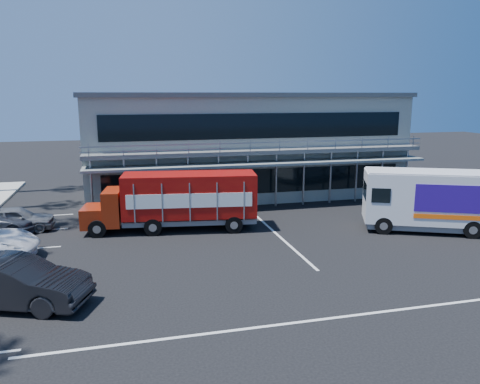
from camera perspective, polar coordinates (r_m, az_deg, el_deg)
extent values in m
plane|color=black|center=(21.04, 2.25, -8.16)|extent=(120.00, 120.00, 0.00)
cube|color=gray|center=(35.23, 0.08, 5.81)|extent=(22.00, 10.00, 7.00)
cube|color=#515454|center=(35.03, 0.08, 11.76)|extent=(22.40, 10.40, 0.30)
cube|color=#515454|center=(29.86, 2.74, 4.91)|extent=(22.00, 1.20, 0.25)
cube|color=gray|center=(29.28, 3.06, 5.75)|extent=(22.00, 0.08, 0.90)
cube|color=slate|center=(29.66, 2.89, 3.50)|extent=(22.00, 1.80, 0.15)
cube|color=black|center=(30.71, 2.39, 1.33)|extent=(20.00, 0.06, 1.60)
cube|color=black|center=(30.26, 2.45, 8.05)|extent=(20.00, 0.06, 1.60)
cube|color=maroon|center=(25.87, -17.25, -2.84)|extent=(1.49, 2.12, 1.05)
cube|color=maroon|center=(25.59, -15.20, -1.76)|extent=(1.17, 2.29, 1.84)
cube|color=black|center=(25.47, -15.26, -0.61)|extent=(0.30, 1.85, 0.61)
cube|color=#9A1009|center=(25.15, -6.16, -0.32)|extent=(7.24, 3.13, 2.28)
cube|color=slate|center=(25.46, -6.09, -3.30)|extent=(7.20, 2.80, 0.26)
cube|color=white|center=(24.09, -6.14, -1.07)|extent=(6.39, 0.91, 0.74)
cube|color=white|center=(26.25, -6.17, 0.00)|extent=(6.39, 0.91, 0.74)
cylinder|color=black|center=(25.01, -17.00, -4.32)|extent=(0.94, 0.40, 0.91)
cylinder|color=black|center=(26.84, -16.27, -3.18)|extent=(0.94, 0.40, 0.91)
cylinder|color=black|center=(24.64, -10.57, -4.23)|extent=(0.94, 0.40, 0.91)
cylinder|color=black|center=(26.49, -10.28, -3.09)|extent=(0.94, 0.40, 0.91)
cylinder|color=black|center=(24.67, -0.76, -4.01)|extent=(0.94, 0.40, 0.91)
cylinder|color=black|center=(26.52, -1.17, -2.88)|extent=(0.94, 0.40, 0.91)
cube|color=silver|center=(26.68, 22.06, -0.59)|extent=(6.98, 4.79, 2.65)
cube|color=slate|center=(27.02, 21.82, -3.64)|extent=(6.65, 4.47, 0.33)
cube|color=black|center=(26.12, 15.03, 0.26)|extent=(0.82, 1.73, 0.90)
cube|color=silver|center=(26.45, 22.29, 2.28)|extent=(6.84, 4.69, 0.08)
cube|color=#290D7D|center=(25.73, 24.26, -0.78)|extent=(3.13, 1.42, 1.42)
cube|color=#290D7D|center=(27.92, 23.13, 0.23)|extent=(3.13, 1.42, 1.42)
cube|color=#F2590C|center=(25.93, 24.09, -2.83)|extent=(3.12, 1.41, 0.24)
cylinder|color=black|center=(25.64, 17.09, -3.93)|extent=(0.94, 0.63, 0.91)
cylinder|color=black|center=(27.56, 16.59, -2.82)|extent=(0.94, 0.63, 0.91)
cylinder|color=black|center=(26.56, 26.48, -4.13)|extent=(0.94, 0.63, 0.91)
cylinder|color=black|center=(28.42, 25.36, -3.04)|extent=(0.94, 0.63, 0.91)
imported|color=black|center=(18.10, -25.91, -9.90)|extent=(5.47, 3.53, 1.70)
imported|color=slate|center=(27.65, -25.72, -2.99)|extent=(4.00, 1.63, 1.36)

